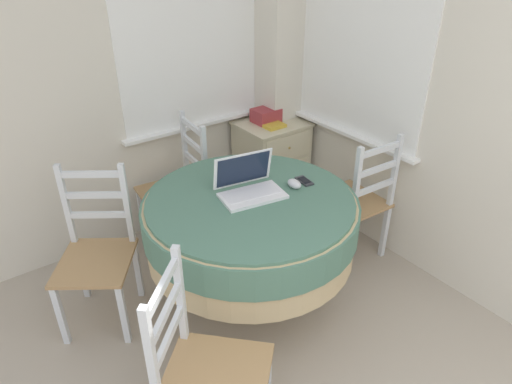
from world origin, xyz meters
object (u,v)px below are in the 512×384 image
Objects in this scene: laptop at (249,186)px; corner_cabinet at (271,164)px; round_dining_table at (250,222)px; dining_chair_left_flank at (97,254)px; dining_chair_camera_near at (205,370)px; storage_box at (266,115)px; book_on_cabinet at (270,124)px; dining_chair_near_right_window at (356,201)px; cell_phone at (304,181)px; dining_chair_near_back_window at (178,188)px; computer_mouse at (294,184)px.

laptop is 0.53× the size of corner_cabinet.
round_dining_table is 1.28× the size of dining_chair_left_flank.
dining_chair_camera_near is (-0.66, -0.59, -0.17)m from round_dining_table.
laptop is 1.21m from storage_box.
dining_chair_left_flank is 4.01× the size of book_on_cabinet.
corner_cabinet is at bearing 15.11° from dining_chair_left_flank.
dining_chair_camera_near reaches higher than corner_cabinet.
dining_chair_near_right_window reaches higher than round_dining_table.
book_on_cabinet is (0.45, 0.91, -0.03)m from cell_phone.
laptop is 0.41× the size of dining_chair_camera_near.
dining_chair_near_right_window is 1.00× the size of dining_chair_left_flank.
dining_chair_near_back_window is at bearing 134.98° from dining_chair_near_right_window.
dining_chair_camera_near is at bearing -134.31° from storage_box.
storage_box is (0.84, 0.07, 0.34)m from dining_chair_near_back_window.
dining_chair_near_back_window is 0.91m from storage_box.
computer_mouse reaches higher than round_dining_table.
book_on_cabinet is at bearing 94.16° from dining_chair_near_right_window.
book_on_cabinet is (-0.04, -0.03, 0.38)m from corner_cabinet.
dining_chair_near_right_window is 0.94m from book_on_cabinet.
dining_chair_near_right_window is at bearing 20.52° from dining_chair_camera_near.
storage_box is at bearing 4.63° from dining_chair_near_back_window.
computer_mouse is at bearing -121.75° from corner_cabinet.
dining_chair_near_right_window reaches higher than corner_cabinet.
laptop is 1.15m from book_on_cabinet.
dining_chair_camera_near reaches higher than cell_phone.
computer_mouse is at bearing -73.20° from dining_chair_near_back_window.
dining_chair_near_right_window is at bearing -88.74° from corner_cabinet.
dining_chair_left_flank reaches higher than corner_cabinet.
laptop is at bearing -132.00° from storage_box.
laptop is at bearing -87.78° from dining_chair_near_back_window.
dining_chair_left_flank is at bearing -165.34° from book_on_cabinet.
book_on_cabinet reaches higher than corner_cabinet.
corner_cabinet is (1.52, 1.49, -0.07)m from dining_chair_camera_near.
storage_box is (0.47, 0.98, 0.01)m from cell_phone.
laptop is 0.41× the size of dining_chair_near_back_window.
computer_mouse is 0.70m from dining_chair_near_right_window.
round_dining_table is 3.12× the size of laptop.
dining_chair_near_back_window is at bearing 29.14° from dining_chair_left_flank.
cell_phone is at bearing -117.94° from corner_cabinet.
dining_chair_camera_near reaches higher than book_on_cabinet.
round_dining_table is 0.90m from dining_chair_left_flank.
laptop is 0.94m from dining_chair_near_right_window.
cell_phone is 1.13m from corner_cabinet.
dining_chair_left_flank is at bearing 163.70° from dining_chair_near_right_window.
storage_box is at bearing 60.52° from computer_mouse.
computer_mouse is 1.20m from dining_chair_left_flank.
corner_cabinet is (0.84, 0.85, -0.45)m from laptop.
dining_chair_near_right_window reaches higher than computer_mouse.
storage_box reaches higher than corner_cabinet.
dining_chair_camera_near reaches higher than round_dining_table.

